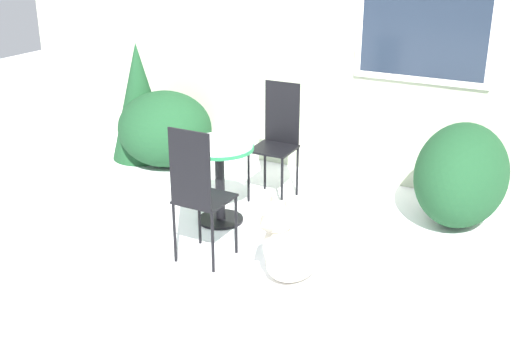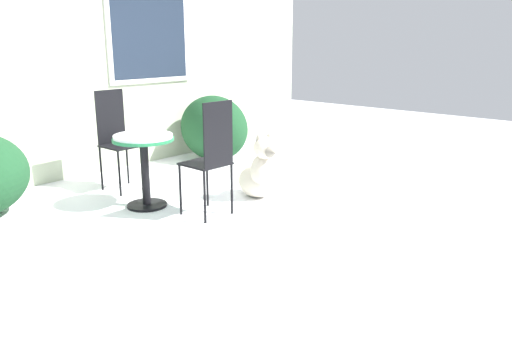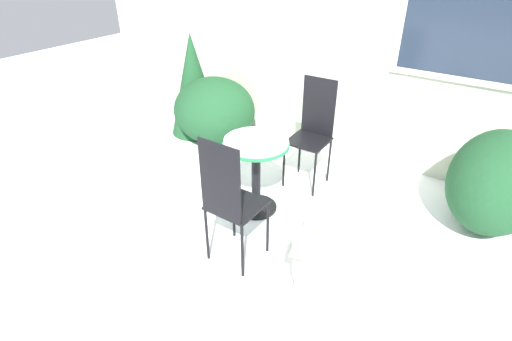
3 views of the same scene
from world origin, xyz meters
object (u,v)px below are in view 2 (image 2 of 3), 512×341
at_px(patio_chair_far_side, 211,155).
at_px(dog, 259,174).
at_px(patio_table, 144,152).
at_px(patio_chair_near_table, 117,136).

height_order(patio_chair_far_side, dog, patio_chair_far_side).
xyz_separation_m(patio_table, dog, (0.98, -0.66, -0.29)).
height_order(patio_chair_near_table, patio_chair_far_side, same).
relative_size(patio_table, dog, 1.05).
bearing_deg(patio_chair_near_table, patio_chair_far_side, -88.78).
xyz_separation_m(patio_chair_near_table, dog, (0.79, -1.42, -0.34)).
bearing_deg(patio_chair_far_side, patio_table, -70.49).
bearing_deg(patio_chair_far_side, patio_chair_near_table, -87.14).
bearing_deg(patio_table, dog, -34.18).
bearing_deg(patio_chair_near_table, patio_table, -104.91).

